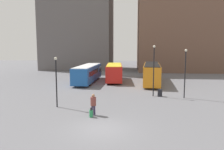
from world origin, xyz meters
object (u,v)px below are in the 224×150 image
at_px(traveler, 93,103).
at_px(lamp_post_1, 154,67).
at_px(bus_1, 114,72).
at_px(bus_2, 152,72).
at_px(lamp_post_0, 56,77).
at_px(suitcase, 91,114).
at_px(lamp_post_2, 185,69).
at_px(trash_bin, 160,93).
at_px(bus_0, 88,73).

distance_m(traveler, lamp_post_1, 10.01).
xyz_separation_m(bus_1, lamp_post_1, (5.53, -11.36, 1.92)).
xyz_separation_m(bus_2, lamp_post_0, (-10.27, -15.58, 1.18)).
distance_m(suitcase, lamp_post_0, 5.33).
bearing_deg(bus_2, lamp_post_2, -160.97).
height_order(lamp_post_0, trash_bin, lamp_post_0).
xyz_separation_m(bus_0, traveler, (4.03, -17.57, -0.45)).
xyz_separation_m(lamp_post_1, lamp_post_2, (3.40, -0.66, -0.22)).
bearing_deg(bus_1, trash_bin, -155.35).
bearing_deg(traveler, lamp_post_2, -68.46).
height_order(traveler, suitcase, traveler).
bearing_deg(trash_bin, suitcase, -128.48).
relative_size(lamp_post_0, lamp_post_2, 0.87).
height_order(traveler, lamp_post_1, lamp_post_1).
distance_m(bus_0, traveler, 18.03).
bearing_deg(bus_2, bus_1, 81.13).
relative_size(lamp_post_2, trash_bin, 6.45).
bearing_deg(traveler, bus_2, -36.58).
height_order(bus_2, lamp_post_0, lamp_post_0).
bearing_deg(suitcase, bus_2, -36.38).
distance_m(bus_1, lamp_post_1, 12.78).
bearing_deg(traveler, trash_bin, -56.68).
xyz_separation_m(bus_0, trash_bin, (10.49, -9.81, -1.10)).
relative_size(traveler, suitcase, 2.22).
height_order(suitcase, lamp_post_1, lamp_post_1).
bearing_deg(bus_2, lamp_post_1, -179.34).
distance_m(bus_1, bus_2, 6.36).
distance_m(bus_2, suitcase, 19.43).
relative_size(bus_1, lamp_post_0, 1.96).
bearing_deg(bus_0, lamp_post_1, -133.42).
distance_m(bus_0, trash_bin, 14.41).
relative_size(bus_2, trash_bin, 14.81).
relative_size(bus_2, lamp_post_2, 2.30).
bearing_deg(suitcase, lamp_post_1, -51.60).
bearing_deg(bus_2, trash_bin, -174.95).
height_order(suitcase, trash_bin, trash_bin).
bearing_deg(trash_bin, bus_1, 118.71).
distance_m(bus_0, lamp_post_1, 13.87).
bearing_deg(traveler, lamp_post_0, 43.85).
bearing_deg(bus_1, bus_2, -107.41).
bearing_deg(lamp_post_1, bus_1, 115.95).
distance_m(traveler, lamp_post_2, 11.81).
xyz_separation_m(bus_0, lamp_post_2, (13.13, -10.35, 1.72)).
relative_size(bus_1, lamp_post_2, 1.71).
bearing_deg(trash_bin, lamp_post_1, 170.78).
xyz_separation_m(bus_0, lamp_post_0, (0.12, -15.38, 1.35)).
bearing_deg(trash_bin, lamp_post_0, -151.79).
height_order(bus_1, lamp_post_2, lamp_post_2).
relative_size(suitcase, trash_bin, 0.96).
distance_m(lamp_post_0, trash_bin, 12.02).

